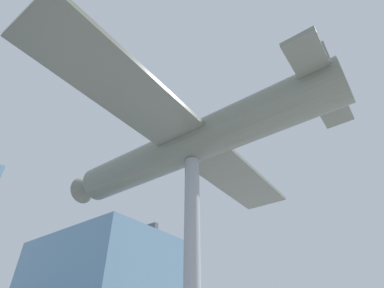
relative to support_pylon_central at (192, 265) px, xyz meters
name	(u,v)px	position (x,y,z in m)	size (l,w,h in m)	color
support_pylon_central	(192,265)	(0.00, 0.00, 0.00)	(0.56, 0.56, 7.95)	#999EA3
suspended_airplane	(188,146)	(0.00, 0.22, 4.80)	(14.57, 13.70, 2.85)	slate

